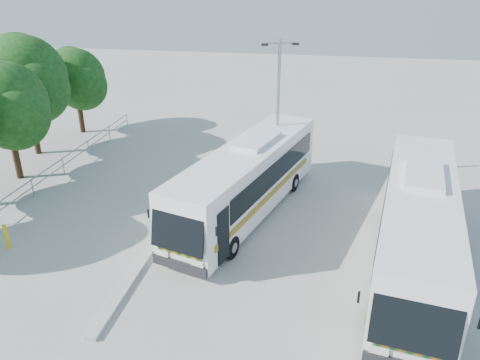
% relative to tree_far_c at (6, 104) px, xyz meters
% --- Properties ---
extents(ground, '(100.00, 100.00, 0.00)m').
position_rel_tree_far_c_xyz_m(ground, '(12.12, -5.10, -4.26)').
color(ground, '#ABABA5').
rests_on(ground, ground).
extents(kerb_divider, '(0.40, 16.00, 0.15)m').
position_rel_tree_far_c_xyz_m(kerb_divider, '(9.82, -3.10, -4.18)').
color(kerb_divider, '#B2B2AD').
rests_on(kerb_divider, ground).
extents(railing, '(0.06, 22.00, 1.00)m').
position_rel_tree_far_c_xyz_m(railing, '(2.12, -1.10, -3.52)').
color(railing, gray).
rests_on(railing, ground).
extents(tree_far_c, '(4.97, 4.69, 6.49)m').
position_rel_tree_far_c_xyz_m(tree_far_c, '(0.00, 0.00, 0.00)').
color(tree_far_c, '#382314').
rests_on(tree_far_c, ground).
extents(tree_far_d, '(5.62, 5.30, 7.33)m').
position_rel_tree_far_c_xyz_m(tree_far_d, '(-1.19, 3.70, 0.56)').
color(tree_far_d, '#382314').
rests_on(tree_far_d, ground).
extents(tree_far_e, '(4.54, 4.28, 5.92)m').
position_rel_tree_far_c_xyz_m(tree_far_e, '(-0.51, 8.20, -0.37)').
color(tree_far_e, '#382314').
rests_on(tree_far_e, ground).
extents(coach_main, '(5.51, 12.02, 3.28)m').
position_rel_tree_far_c_xyz_m(coach_main, '(13.20, -1.75, -2.46)').
color(coach_main, white).
rests_on(coach_main, ground).
extents(coach_adjacent, '(4.40, 12.53, 3.41)m').
position_rel_tree_far_c_xyz_m(coach_adjacent, '(20.29, -4.94, -2.39)').
color(coach_adjacent, silver).
rests_on(coach_adjacent, ground).
extents(lamppost, '(1.81, 0.77, 7.62)m').
position_rel_tree_far_c_xyz_m(lamppost, '(14.12, 2.04, -0.05)').
color(lamppost, gray).
rests_on(lamppost, ground).
extents(bollard, '(0.19, 0.19, 1.11)m').
position_rel_tree_far_c_xyz_m(bollard, '(3.92, -6.71, -3.70)').
color(bollard, '#E0B70D').
rests_on(bollard, ground).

